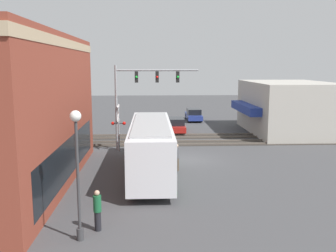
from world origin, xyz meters
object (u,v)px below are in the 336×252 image
(streetlamp, at_px, (77,165))
(pedestrian_near_bus, at_px, (177,157))
(pedestrian_by_lamp, at_px, (97,210))
(parked_car_red, at_px, (176,126))
(parked_car_blue, at_px, (194,115))
(crossing_signal, at_px, (119,123))
(city_bus, at_px, (151,145))

(streetlamp, distance_m, pedestrian_near_bus, 11.01)
(streetlamp, distance_m, pedestrian_by_lamp, 2.44)
(pedestrian_near_bus, bearing_deg, streetlamp, 155.08)
(parked_car_red, relative_size, parked_car_blue, 0.94)
(crossing_signal, relative_size, parked_car_blue, 0.80)
(parked_car_red, height_order, pedestrian_by_lamp, pedestrian_by_lamp)
(parked_car_blue, bearing_deg, pedestrian_by_lamp, 166.37)
(streetlamp, height_order, parked_car_red, streetlamp)
(parked_car_red, bearing_deg, parked_car_blue, -18.85)
(city_bus, xyz_separation_m, parked_car_red, (15.06, -2.60, -1.17))
(parked_car_red, height_order, pedestrian_near_bus, pedestrian_near_bus)
(city_bus, relative_size, parked_car_blue, 2.43)
(city_bus, height_order, parked_car_red, city_bus)
(parked_car_blue, bearing_deg, streetlamp, 165.74)
(city_bus, relative_size, parked_car_red, 2.58)
(pedestrian_by_lamp, bearing_deg, parked_car_blue, -13.63)
(parked_car_red, xyz_separation_m, pedestrian_by_lamp, (-23.41, 4.87, 0.21))
(parked_car_red, bearing_deg, pedestrian_by_lamp, 168.26)
(parked_car_red, bearing_deg, streetlamp, 167.34)
(pedestrian_by_lamp, xyz_separation_m, pedestrian_near_bus, (8.93, -3.96, 0.02))
(parked_car_red, distance_m, pedestrian_near_bus, 14.51)
(crossing_signal, distance_m, parked_car_red, 10.12)
(crossing_signal, relative_size, pedestrian_near_bus, 2.10)
(parked_car_red, bearing_deg, city_bus, 170.20)
(parked_car_blue, height_order, pedestrian_by_lamp, pedestrian_by_lamp)
(crossing_signal, distance_m, parked_car_blue, 18.61)
(streetlamp, bearing_deg, pedestrian_by_lamp, -34.37)
(streetlamp, relative_size, parked_car_red, 1.16)
(streetlamp, relative_size, pedestrian_near_bus, 2.89)
(city_bus, distance_m, parked_car_blue, 23.91)
(city_bus, relative_size, pedestrian_by_lamp, 6.55)
(streetlamp, height_order, pedestrian_near_bus, streetlamp)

